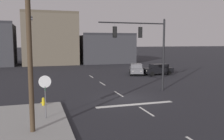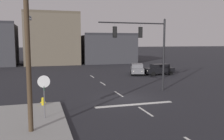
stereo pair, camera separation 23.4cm
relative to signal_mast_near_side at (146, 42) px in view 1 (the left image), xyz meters
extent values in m
plane|color=#232328|center=(-2.94, -2.35, -4.85)|extent=(400.00, 400.00, 0.00)
cube|color=gray|center=(-11.04, -6.35, -4.77)|extent=(5.00, 8.00, 0.15)
cube|color=silver|center=(-2.94, -4.35, -4.84)|extent=(6.40, 0.50, 0.01)
cube|color=silver|center=(-2.94, -6.35, -4.84)|extent=(0.16, 2.40, 0.01)
cube|color=silver|center=(-2.94, -0.35, -4.84)|extent=(0.16, 2.40, 0.01)
cube|color=silver|center=(-2.94, 5.65, -4.84)|extent=(0.16, 2.40, 0.01)
cube|color=silver|center=(-2.94, 11.65, -4.84)|extent=(0.16, 2.40, 0.01)
cylinder|color=black|center=(1.89, 0.02, -1.35)|extent=(0.20, 0.20, 7.00)
cylinder|color=black|center=(-1.45, -0.03, 1.80)|extent=(6.70, 0.22, 0.12)
sphere|color=black|center=(1.89, 0.02, 2.21)|extent=(0.18, 0.18, 0.18)
cylinder|color=#56565B|center=(-0.68, -0.02, 1.56)|extent=(0.03, 0.03, 0.35)
cube|color=black|center=(-0.68, -0.02, 0.94)|extent=(0.30, 0.24, 0.90)
sphere|color=red|center=(-0.68, 0.11, 1.22)|extent=(0.20, 0.20, 0.20)
sphere|color=#2D2314|center=(-0.68, 0.11, 0.94)|extent=(0.20, 0.20, 0.20)
sphere|color=black|center=(-0.68, 0.11, 0.65)|extent=(0.20, 0.20, 0.20)
cube|color=black|center=(-0.68, -0.04, 0.94)|extent=(0.42, 0.04, 1.02)
cylinder|color=#56565B|center=(-3.26, -0.06, 1.56)|extent=(0.03, 0.03, 0.35)
cube|color=black|center=(-3.26, -0.06, 0.94)|extent=(0.30, 0.24, 0.90)
sphere|color=red|center=(-3.26, 0.07, 1.22)|extent=(0.20, 0.20, 0.20)
sphere|color=#2D2314|center=(-3.26, 0.07, 0.94)|extent=(0.20, 0.20, 0.20)
sphere|color=black|center=(-3.26, 0.07, 0.65)|extent=(0.20, 0.20, 0.20)
cube|color=black|center=(-3.26, -0.08, 0.94)|extent=(0.42, 0.04, 1.02)
cylinder|color=#56565B|center=(-9.79, -6.24, -3.77)|extent=(0.06, 0.06, 2.15)
cylinder|color=white|center=(-9.79, -6.24, -2.40)|extent=(0.76, 0.03, 0.76)
cylinder|color=#B21414|center=(-9.79, -6.22, -2.40)|extent=(0.68, 0.03, 0.68)
cube|color=#19592D|center=(-9.79, -6.24, -2.85)|extent=(0.02, 0.64, 0.16)
cube|color=slate|center=(3.97, 11.76, -4.15)|extent=(3.20, 4.75, 0.70)
cube|color=slate|center=(4.02, 11.90, -3.52)|extent=(2.35, 2.86, 0.56)
cube|color=#2D3842|center=(3.76, 11.18, -3.54)|extent=(1.51, 0.75, 0.47)
cube|color=#2D3842|center=(4.42, 13.00, -3.54)|extent=(1.50, 0.73, 0.46)
cylinder|color=black|center=(4.27, 10.10, -4.53)|extent=(0.43, 0.68, 0.64)
cylinder|color=black|center=(2.68, 10.69, -4.53)|extent=(0.43, 0.68, 0.64)
cylinder|color=black|center=(5.27, 12.83, -4.53)|extent=(0.43, 0.68, 0.64)
cylinder|color=black|center=(3.67, 13.42, -4.53)|extent=(0.43, 0.68, 0.64)
sphere|color=silver|center=(3.76, 9.51, -4.10)|extent=(0.16, 0.16, 0.16)
sphere|color=silver|center=(2.68, 9.91, -4.10)|extent=(0.16, 0.16, 0.16)
cube|color=maroon|center=(4.72, 13.81, -4.07)|extent=(1.30, 0.51, 0.12)
cube|color=black|center=(6.87, 10.45, -4.15)|extent=(4.51, 2.09, 0.70)
cube|color=black|center=(7.02, 10.46, -3.52)|extent=(2.57, 1.76, 0.56)
cube|color=#2D3842|center=(6.26, 10.41, -3.54)|extent=(0.35, 1.53, 0.47)
cube|color=#2D3842|center=(8.19, 10.54, -3.54)|extent=(0.32, 1.53, 0.46)
cylinder|color=black|center=(5.48, 9.50, -4.53)|extent=(0.65, 0.26, 0.64)
cylinder|color=black|center=(5.37, 11.20, -4.53)|extent=(0.65, 0.26, 0.64)
cylinder|color=black|center=(8.38, 9.70, -4.53)|extent=(0.65, 0.26, 0.64)
cylinder|color=black|center=(8.26, 11.39, -4.53)|extent=(0.65, 0.26, 0.64)
sphere|color=silver|center=(4.74, 9.73, -4.10)|extent=(0.16, 0.16, 0.16)
sphere|color=silver|center=(4.66, 10.88, -4.10)|extent=(0.16, 0.16, 0.16)
cube|color=maroon|center=(9.05, 10.59, -4.07)|extent=(0.13, 1.37, 0.12)
cylinder|color=#423323|center=(-10.55, -8.39, -0.20)|extent=(0.26, 0.26, 9.30)
cylinder|color=#56565B|center=(-10.55, -7.25, 1.53)|extent=(0.08, 2.30, 0.08)
cube|color=slate|center=(-10.55, -6.10, 1.45)|extent=(0.36, 0.64, 0.20)
cylinder|color=gold|center=(-9.85, -3.04, -4.52)|extent=(0.22, 0.22, 0.55)
cylinder|color=gold|center=(-9.85, -3.04, -4.80)|extent=(0.30, 0.30, 0.10)
sphere|color=gold|center=(-9.85, -3.04, -4.20)|extent=(0.20, 0.20, 0.20)
cylinder|color=gold|center=(-10.00, -3.04, -4.50)|extent=(0.10, 0.08, 0.08)
cylinder|color=gold|center=(-9.70, -3.04, -4.50)|extent=(0.10, 0.08, 0.08)
cube|color=#665B4C|center=(-7.31, 33.25, 0.44)|extent=(11.37, 9.32, 10.57)
cube|color=brown|center=(-7.31, 28.89, 5.97)|extent=(11.37, 0.60, 0.50)
cube|color=#38383D|center=(5.23, 34.77, -1.71)|extent=(11.91, 12.36, 6.27)
cube|color=#2B2B30|center=(5.23, 28.89, 1.67)|extent=(11.91, 0.60, 0.50)
camera|label=1|loc=(-10.22, -21.52, 0.06)|focal=38.84mm
camera|label=2|loc=(-10.00, -21.59, 0.06)|focal=38.84mm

